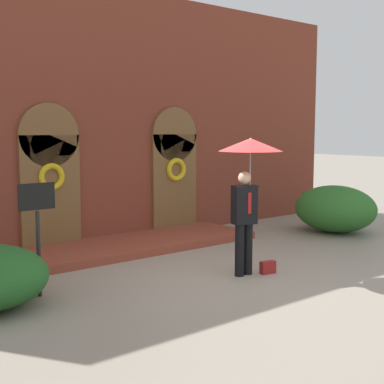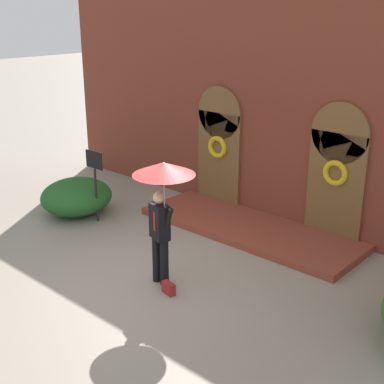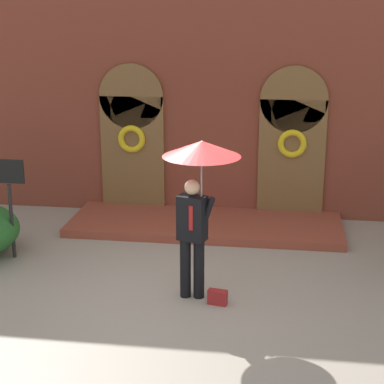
% 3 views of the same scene
% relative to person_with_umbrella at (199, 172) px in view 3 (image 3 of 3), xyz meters
% --- Properties ---
extents(ground_plane, '(80.00, 80.00, 0.00)m').
position_rel_person_with_umbrella_xyz_m(ground_plane, '(-0.27, -0.06, -1.91)').
color(ground_plane, gray).
extents(building_facade, '(14.00, 2.30, 5.60)m').
position_rel_person_with_umbrella_xyz_m(building_facade, '(-0.27, 4.10, 0.77)').
color(building_facade, brown).
rests_on(building_facade, ground).
extents(person_with_umbrella, '(1.10, 1.10, 2.36)m').
position_rel_person_with_umbrella_xyz_m(person_with_umbrella, '(0.00, 0.00, 0.00)').
color(person_with_umbrella, black).
rests_on(person_with_umbrella, ground).
extents(handbag, '(0.30, 0.17, 0.22)m').
position_rel_person_with_umbrella_xyz_m(handbag, '(0.30, -0.20, -1.80)').
color(handbag, maroon).
rests_on(handbag, ground).
extents(sign_post, '(0.56, 0.06, 1.72)m').
position_rel_person_with_umbrella_xyz_m(sign_post, '(-3.33, 1.09, -0.75)').
color(sign_post, black).
rests_on(sign_post, ground).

